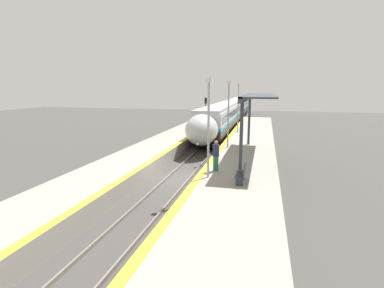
% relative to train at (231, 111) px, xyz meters
% --- Properties ---
extents(ground_plane, '(120.00, 120.00, 0.00)m').
position_rel_train_xyz_m(ground_plane, '(0.00, -28.98, -2.13)').
color(ground_plane, '#423F3D').
extents(rail_left, '(0.08, 90.00, 0.15)m').
position_rel_train_xyz_m(rail_left, '(-0.72, -28.98, -2.06)').
color(rail_left, slate).
rests_on(rail_left, ground_plane).
extents(rail_right, '(0.08, 90.00, 0.15)m').
position_rel_train_xyz_m(rail_right, '(0.72, -28.98, -2.06)').
color(rail_right, slate).
rests_on(rail_right, ground_plane).
extents(train, '(2.89, 47.31, 3.72)m').
position_rel_train_xyz_m(train, '(0.00, 0.00, 0.00)').
color(train, black).
rests_on(train, ground_plane).
extents(platform_right, '(4.34, 64.00, 1.04)m').
position_rel_train_xyz_m(platform_right, '(3.88, -28.98, -1.62)').
color(platform_right, gray).
rests_on(platform_right, ground_plane).
extents(platform_left, '(3.70, 64.00, 1.04)m').
position_rel_train_xyz_m(platform_left, '(-3.56, -28.98, -1.62)').
color(platform_left, gray).
rests_on(platform_left, ground_plane).
extents(platform_bench, '(0.44, 1.40, 0.89)m').
position_rel_train_xyz_m(platform_bench, '(4.20, -31.85, -0.64)').
color(platform_bench, '#2D333D').
rests_on(platform_bench, platform_right).
extents(person_waiting, '(0.36, 0.23, 1.77)m').
position_rel_train_xyz_m(person_waiting, '(2.58, -30.02, -0.18)').
color(person_waiting, '#1E604C').
rests_on(person_waiting, platform_right).
extents(railway_signal, '(0.28, 0.28, 4.50)m').
position_rel_train_xyz_m(railway_signal, '(-2.09, -9.58, 0.61)').
color(railway_signal, '#59595E').
rests_on(railway_signal, ground_plane).
extents(lamppost_near, '(0.36, 0.20, 5.21)m').
position_rel_train_xyz_m(lamppost_near, '(2.37, -31.33, 1.89)').
color(lamppost_near, '#9E9EA3').
rests_on(lamppost_near, platform_right).
extents(lamppost_mid, '(0.36, 0.20, 5.21)m').
position_rel_train_xyz_m(lamppost_mid, '(2.37, -22.97, 1.89)').
color(lamppost_mid, '#9E9EA3').
rests_on(lamppost_mid, platform_right).
extents(lamppost_far, '(0.36, 0.20, 5.21)m').
position_rel_train_xyz_m(lamppost_far, '(2.37, -14.61, 1.89)').
color(lamppost_far, '#9E9EA3').
rests_on(lamppost_far, platform_right).
extents(station_canopy, '(2.02, 11.09, 4.24)m').
position_rel_train_xyz_m(station_canopy, '(4.48, -25.27, 2.85)').
color(station_canopy, '#333842').
rests_on(station_canopy, platform_right).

